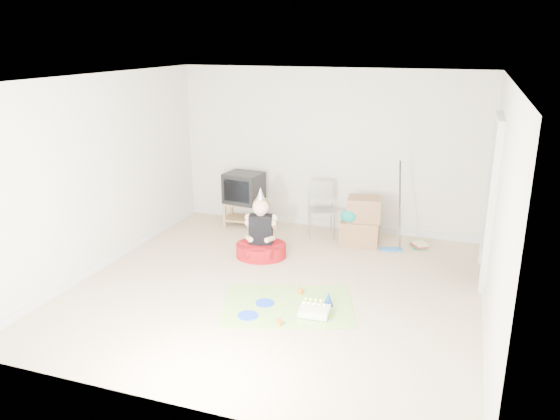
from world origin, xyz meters
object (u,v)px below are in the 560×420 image
(crt_tv, at_px, (244,188))
(seated_woman, at_px, (261,242))
(tv_stand, at_px, (244,211))
(birthday_cake, at_px, (314,312))
(cardboard_boxes, at_px, (361,222))
(folding_chair, at_px, (321,210))

(crt_tv, height_order, seated_woman, seated_woman)
(tv_stand, distance_m, birthday_cake, 3.32)
(cardboard_boxes, distance_m, birthday_cake, 2.46)
(crt_tv, relative_size, seated_woman, 0.56)
(cardboard_boxes, relative_size, seated_woman, 0.70)
(folding_chair, relative_size, seated_woman, 0.86)
(crt_tv, height_order, folding_chair, crt_tv)
(tv_stand, relative_size, birthday_cake, 1.93)
(tv_stand, xyz_separation_m, birthday_cake, (1.97, -2.66, -0.20))
(seated_woman, bearing_deg, folding_chair, 61.70)
(folding_chair, bearing_deg, seated_woman, -118.30)
(folding_chair, relative_size, birthday_cake, 2.55)
(crt_tv, bearing_deg, birthday_cake, -45.82)
(crt_tv, bearing_deg, tv_stand, 142.59)
(crt_tv, bearing_deg, seated_woman, -50.11)
(tv_stand, height_order, cardboard_boxes, cardboard_boxes)
(folding_chair, xyz_separation_m, seated_woman, (-0.60, -1.11, -0.21))
(crt_tv, distance_m, seated_woman, 1.50)
(cardboard_boxes, xyz_separation_m, seated_woman, (-1.25, -1.00, -0.12))
(crt_tv, bearing_deg, cardboard_boxes, 1.53)
(crt_tv, distance_m, birthday_cake, 3.37)
(cardboard_boxes, bearing_deg, seated_woman, -141.41)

